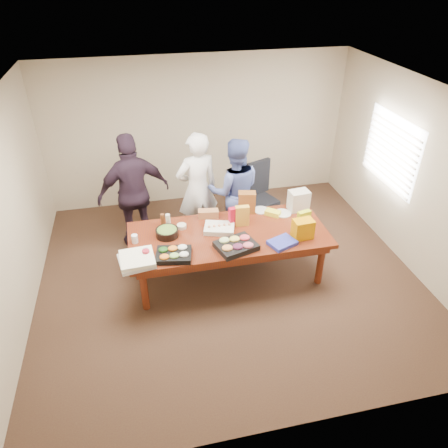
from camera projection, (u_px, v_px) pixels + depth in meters
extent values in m
cube|color=#47301E|center=(228.00, 275.00, 6.33)|extent=(5.50, 5.00, 0.02)
cube|color=white|center=(230.00, 94.00, 4.85)|extent=(5.50, 5.00, 0.02)
cube|color=beige|center=(198.00, 131.00, 7.64)|extent=(5.50, 0.04, 2.70)
cube|color=beige|center=(295.00, 337.00, 3.54)|extent=(5.50, 0.04, 2.70)
cube|color=beige|center=(9.00, 220.00, 5.10)|extent=(0.04, 5.00, 2.70)
cube|color=beige|center=(413.00, 176.00, 6.09)|extent=(0.04, 5.00, 2.70)
cube|color=white|center=(391.00, 151.00, 6.49)|extent=(0.03, 1.40, 1.10)
cube|color=beige|center=(389.00, 151.00, 6.49)|extent=(0.04, 1.36, 1.00)
cube|color=#4C1C0F|center=(228.00, 255.00, 6.12)|extent=(2.80, 1.20, 0.75)
cube|color=black|center=(260.00, 199.00, 7.15)|extent=(0.74, 0.74, 1.11)
imported|color=white|center=(197.00, 189.00, 6.63)|extent=(0.77, 0.59, 1.88)
imported|color=#4F5FA5|center=(235.00, 191.00, 6.68)|extent=(0.94, 0.77, 1.77)
imported|color=black|center=(134.00, 193.00, 6.46)|extent=(1.21, 0.74, 1.93)
cube|color=black|center=(174.00, 255.00, 5.44)|extent=(0.51, 0.43, 0.07)
cube|color=black|center=(236.00, 246.00, 5.60)|extent=(0.61, 0.53, 0.08)
cube|color=white|center=(219.00, 228.00, 5.96)|extent=(0.49, 0.42, 0.07)
cylinder|color=black|center=(167.00, 233.00, 5.84)|extent=(0.35, 0.35, 0.10)
cube|color=#2D36AA|center=(282.00, 243.00, 5.68)|extent=(0.42, 0.37, 0.05)
cube|color=red|center=(236.00, 216.00, 6.03)|extent=(0.21, 0.11, 0.29)
cube|color=#C5D61B|center=(304.00, 220.00, 5.94)|extent=(0.20, 0.12, 0.29)
cube|color=gold|center=(242.00, 216.00, 6.02)|extent=(0.20, 0.10, 0.31)
cylinder|color=white|center=(231.00, 218.00, 6.13)|extent=(0.10, 0.10, 0.13)
cylinder|color=gold|center=(237.00, 212.00, 6.25)|extent=(0.07, 0.07, 0.16)
cylinder|color=brown|center=(163.00, 220.00, 6.06)|extent=(0.07, 0.07, 0.18)
cylinder|color=beige|center=(168.00, 221.00, 6.02)|extent=(0.07, 0.07, 0.20)
cube|color=yellow|center=(273.00, 213.00, 6.31)|extent=(0.26, 0.24, 0.07)
cube|color=#A36A3F|center=(208.00, 214.00, 6.25)|extent=(0.32, 0.17, 0.12)
cube|color=brown|center=(247.00, 202.00, 6.32)|extent=(0.28, 0.20, 0.34)
cylinder|color=#A81E2F|center=(146.00, 254.00, 5.40)|extent=(0.12, 0.12, 0.13)
cylinder|color=silver|center=(146.00, 252.00, 5.46)|extent=(0.08, 0.08, 0.11)
cylinder|color=white|center=(135.00, 239.00, 5.70)|extent=(0.09, 0.09, 0.12)
cube|color=silver|center=(136.00, 261.00, 5.34)|extent=(0.49, 0.49, 0.05)
cube|color=white|center=(137.00, 258.00, 5.31)|extent=(0.46, 0.46, 0.05)
cylinder|color=silver|center=(283.00, 213.00, 6.36)|extent=(0.33, 0.33, 0.02)
cylinder|color=silver|center=(261.00, 210.00, 6.44)|extent=(0.25, 0.25, 0.02)
cylinder|color=beige|center=(242.00, 221.00, 6.14)|extent=(0.19, 0.19, 0.06)
cylinder|color=beige|center=(182.00, 226.00, 6.02)|extent=(0.16, 0.16, 0.05)
cube|color=beige|center=(299.00, 200.00, 6.39)|extent=(0.31, 0.24, 0.32)
cube|color=#D68C00|center=(303.00, 229.00, 5.77)|extent=(0.29, 0.21, 0.27)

